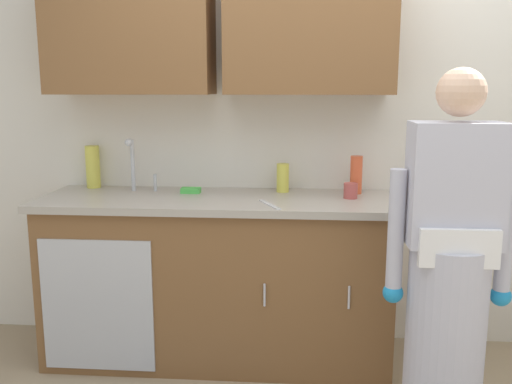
{
  "coord_description": "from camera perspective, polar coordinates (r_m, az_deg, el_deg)",
  "views": [
    {
      "loc": [
        -0.09,
        -2.29,
        1.54
      ],
      "look_at": [
        -0.32,
        0.55,
        1.0
      ],
      "focal_mm": 38.99,
      "sensor_mm": 36.0,
      "label": 1
    }
  ],
  "objects": [
    {
      "name": "cup_by_sink",
      "position": [
        3.08,
        9.68,
        0.13
      ],
      "size": [
        0.08,
        0.08,
        0.08
      ],
      "primitive_type": "cylinder",
      "color": "#B24C47",
      "rests_on": "countertop"
    },
    {
      "name": "knife_on_counter",
      "position": [
        2.87,
        1.42,
        -1.29
      ],
      "size": [
        0.13,
        0.23,
        0.01
      ],
      "primitive_type": "cube",
      "rotation": [
        0.0,
        0.0,
        2.02
      ],
      "color": "silver",
      "rests_on": "countertop"
    },
    {
      "name": "sponge",
      "position": [
        3.22,
        -6.7,
        0.17
      ],
      "size": [
        0.11,
        0.07,
        0.03
      ],
      "primitive_type": "cube",
      "color": "#4CBF4C",
      "rests_on": "countertop"
    },
    {
      "name": "bottle_cleaner_spray",
      "position": [
        3.21,
        10.24,
        1.74
      ],
      "size": [
        0.07,
        0.07,
        0.22
      ],
      "primitive_type": "cylinder",
      "color": "#E05933",
      "rests_on": "countertop"
    },
    {
      "name": "countertop",
      "position": [
        3.09,
        -4.0,
        -0.88
      ],
      "size": [
        1.96,
        0.66,
        0.04
      ],
      "primitive_type": "cube",
      "color": "#A8A093",
      "rests_on": "counter_cabinet"
    },
    {
      "name": "kitchen_wall_with_uppers",
      "position": [
        3.29,
        3.87,
        9.57
      ],
      "size": [
        4.8,
        0.44,
        2.7
      ],
      "color": "silver",
      "rests_on": "ground"
    },
    {
      "name": "bottle_water_tall",
      "position": [
        3.22,
        2.76,
        1.46
      ],
      "size": [
        0.07,
        0.07,
        0.17
      ],
      "primitive_type": "cylinder",
      "color": "#D8D14C",
      "rests_on": "countertop"
    },
    {
      "name": "person_at_sink",
      "position": [
        2.57,
        19.12,
        -9.17
      ],
      "size": [
        0.55,
        0.34,
        1.62
      ],
      "color": "white",
      "rests_on": "ground"
    },
    {
      "name": "bottle_water_short",
      "position": [
        3.49,
        -16.39,
        2.5
      ],
      "size": [
        0.08,
        0.08,
        0.25
      ],
      "primitive_type": "cylinder",
      "color": "#D8D14C",
      "rests_on": "countertop"
    },
    {
      "name": "sink",
      "position": [
        3.2,
        -12.49,
        -0.6
      ],
      "size": [
        0.5,
        0.36,
        0.35
      ],
      "color": "#B7BABF",
      "rests_on": "counter_cabinet"
    },
    {
      "name": "counter_cabinet",
      "position": [
        3.22,
        -3.95,
        -9.11
      ],
      "size": [
        1.9,
        0.62,
        0.9
      ],
      "color": "brown",
      "rests_on": "ground"
    }
  ]
}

